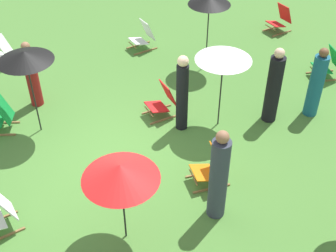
{
  "coord_description": "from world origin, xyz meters",
  "views": [
    {
      "loc": [
        7.15,
        -0.6,
        6.38
      ],
      "look_at": [
        0.0,
        1.2,
        0.5
      ],
      "focal_mm": 48.35,
      "sensor_mm": 36.0,
      "label": 1
    }
  ],
  "objects_px": {
    "person_0": "(32,76)",
    "umbrella_1": "(25,56)",
    "umbrella_3": "(209,1)",
    "person_2": "(274,87)",
    "deckchair_2": "(328,64)",
    "person_1": "(219,177)",
    "deckchair_7": "(143,37)",
    "deckchair_9": "(1,53)",
    "deckchair_3": "(211,167)",
    "person_4": "(182,94)",
    "deckchair_5": "(163,101)",
    "deckchair_8": "(280,20)",
    "person_3": "(316,84)",
    "umbrella_2": "(224,55)",
    "umbrella_4": "(120,172)"
  },
  "relations": [
    {
      "from": "person_0",
      "to": "deckchair_7",
      "type": "bearing_deg",
      "value": 95.51
    },
    {
      "from": "deckchair_8",
      "to": "umbrella_2",
      "type": "distance_m",
      "value": 5.33
    },
    {
      "from": "person_2",
      "to": "person_4",
      "type": "height_order",
      "value": "person_2"
    },
    {
      "from": "deckchair_7",
      "to": "umbrella_4",
      "type": "relative_size",
      "value": 0.52
    },
    {
      "from": "deckchair_7",
      "to": "person_4",
      "type": "relative_size",
      "value": 0.48
    },
    {
      "from": "deckchair_5",
      "to": "deckchair_8",
      "type": "height_order",
      "value": "same"
    },
    {
      "from": "deckchair_2",
      "to": "person_1",
      "type": "height_order",
      "value": "person_1"
    },
    {
      "from": "deckchair_7",
      "to": "deckchair_3",
      "type": "bearing_deg",
      "value": -15.97
    },
    {
      "from": "person_0",
      "to": "umbrella_1",
      "type": "bearing_deg",
      "value": -26.06
    },
    {
      "from": "umbrella_2",
      "to": "umbrella_3",
      "type": "relative_size",
      "value": 0.96
    },
    {
      "from": "deckchair_5",
      "to": "deckchair_7",
      "type": "distance_m",
      "value": 3.22
    },
    {
      "from": "person_0",
      "to": "person_2",
      "type": "bearing_deg",
      "value": 40.97
    },
    {
      "from": "deckchair_2",
      "to": "umbrella_1",
      "type": "height_order",
      "value": "umbrella_1"
    },
    {
      "from": "umbrella_1",
      "to": "person_4",
      "type": "relative_size",
      "value": 1.09
    },
    {
      "from": "deckchair_7",
      "to": "umbrella_2",
      "type": "bearing_deg",
      "value": -4.41
    },
    {
      "from": "deckchair_7",
      "to": "umbrella_1",
      "type": "height_order",
      "value": "umbrella_1"
    },
    {
      "from": "deckchair_3",
      "to": "person_0",
      "type": "bearing_deg",
      "value": -140.34
    },
    {
      "from": "deckchair_5",
      "to": "person_2",
      "type": "xyz_separation_m",
      "value": [
        0.76,
        2.33,
        0.49
      ]
    },
    {
      "from": "deckchair_5",
      "to": "umbrella_1",
      "type": "height_order",
      "value": "umbrella_1"
    },
    {
      "from": "deckchair_5",
      "to": "deckchair_7",
      "type": "bearing_deg",
      "value": 162.71
    },
    {
      "from": "person_1",
      "to": "deckchair_2",
      "type": "bearing_deg",
      "value": 119.13
    },
    {
      "from": "person_0",
      "to": "umbrella_2",
      "type": "bearing_deg",
      "value": 36.76
    },
    {
      "from": "deckchair_2",
      "to": "deckchair_9",
      "type": "relative_size",
      "value": 0.97
    },
    {
      "from": "deckchair_5",
      "to": "umbrella_4",
      "type": "distance_m",
      "value": 3.73
    },
    {
      "from": "umbrella_4",
      "to": "deckchair_2",
      "type": "bearing_deg",
      "value": 122.56
    },
    {
      "from": "deckchair_9",
      "to": "umbrella_1",
      "type": "xyz_separation_m",
      "value": [
        3.13,
        0.9,
        1.5
      ]
    },
    {
      "from": "umbrella_1",
      "to": "person_3",
      "type": "bearing_deg",
      "value": 81.64
    },
    {
      "from": "person_2",
      "to": "deckchair_9",
      "type": "bearing_deg",
      "value": -141.1
    },
    {
      "from": "deckchair_7",
      "to": "umbrella_2",
      "type": "height_order",
      "value": "umbrella_2"
    },
    {
      "from": "deckchair_7",
      "to": "deckchair_9",
      "type": "height_order",
      "value": "same"
    },
    {
      "from": "umbrella_1",
      "to": "person_1",
      "type": "xyz_separation_m",
      "value": [
        3.23,
        3.01,
        -0.97
      ]
    },
    {
      "from": "deckchair_2",
      "to": "umbrella_4",
      "type": "xyz_separation_m",
      "value": [
        3.81,
        -5.96,
        1.17
      ]
    },
    {
      "from": "deckchair_7",
      "to": "person_3",
      "type": "distance_m",
      "value": 5.11
    },
    {
      "from": "person_0",
      "to": "person_3",
      "type": "height_order",
      "value": "person_3"
    },
    {
      "from": "person_4",
      "to": "umbrella_2",
      "type": "bearing_deg",
      "value": -137.27
    },
    {
      "from": "person_3",
      "to": "deckchair_7",
      "type": "bearing_deg",
      "value": -99.92
    },
    {
      "from": "deckchair_7",
      "to": "umbrella_2",
      "type": "relative_size",
      "value": 0.46
    },
    {
      "from": "deckchair_5",
      "to": "person_4",
      "type": "relative_size",
      "value": 0.47
    },
    {
      "from": "umbrella_4",
      "to": "deckchair_3",
      "type": "bearing_deg",
      "value": 116.33
    },
    {
      "from": "deckchair_8",
      "to": "umbrella_2",
      "type": "relative_size",
      "value": 0.45
    },
    {
      "from": "umbrella_2",
      "to": "person_3",
      "type": "relative_size",
      "value": 1.11
    },
    {
      "from": "umbrella_2",
      "to": "person_4",
      "type": "bearing_deg",
      "value": -96.16
    },
    {
      "from": "deckchair_8",
      "to": "person_2",
      "type": "relative_size",
      "value": 0.47
    },
    {
      "from": "umbrella_2",
      "to": "person_1",
      "type": "height_order",
      "value": "umbrella_2"
    },
    {
      "from": "person_2",
      "to": "person_3",
      "type": "distance_m",
      "value": 1.03
    },
    {
      "from": "deckchair_7",
      "to": "umbrella_1",
      "type": "bearing_deg",
      "value": -61.75
    },
    {
      "from": "umbrella_3",
      "to": "person_2",
      "type": "height_order",
      "value": "umbrella_3"
    },
    {
      "from": "deckchair_5",
      "to": "umbrella_2",
      "type": "height_order",
      "value": "umbrella_2"
    },
    {
      "from": "deckchair_7",
      "to": "umbrella_3",
      "type": "xyz_separation_m",
      "value": [
        1.39,
        1.43,
        1.5
      ]
    },
    {
      "from": "umbrella_3",
      "to": "person_2",
      "type": "bearing_deg",
      "value": 15.05
    }
  ]
}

